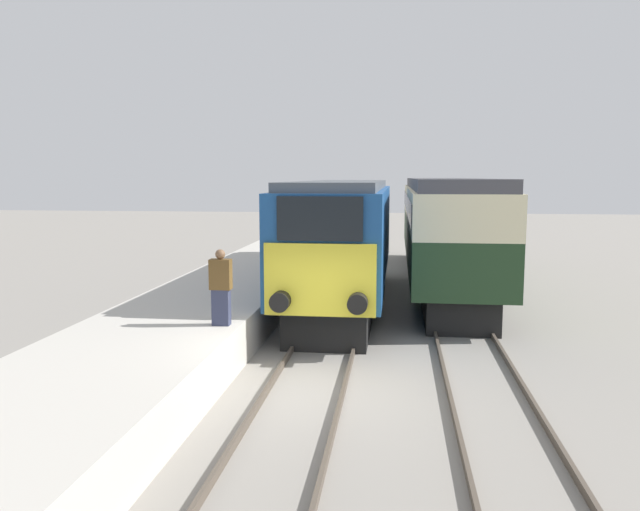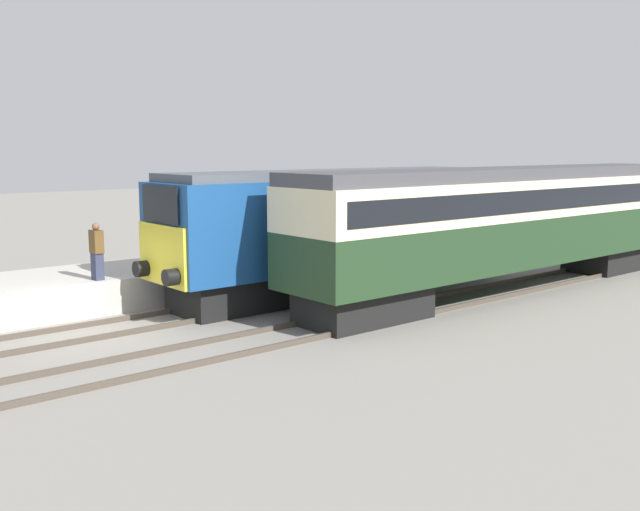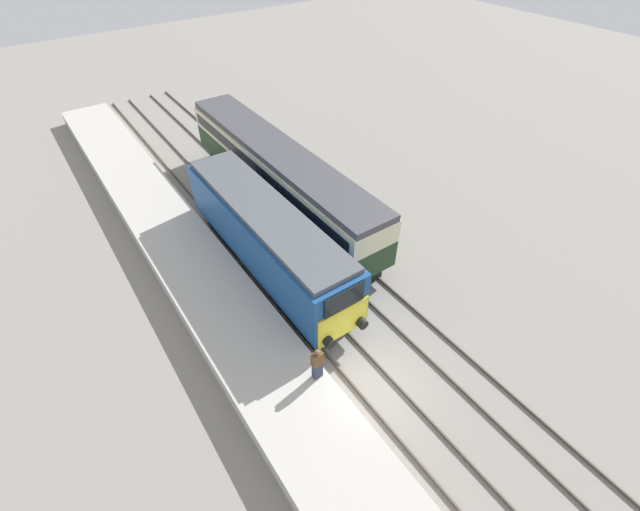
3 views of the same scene
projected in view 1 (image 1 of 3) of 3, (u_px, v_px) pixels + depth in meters
The scene contains 7 objects.
ground_plane at pixel (306, 392), 11.85m from camera, with size 120.00×120.00×0.00m, color gray.
platform_left at pixel (241, 289), 20.07m from camera, with size 3.50×50.00×0.98m.
rails_near_track at pixel (333, 326), 16.77m from camera, with size 1.51×60.00×0.14m.
rails_far_track at pixel (462, 330), 16.35m from camera, with size 1.50×60.00×0.14m.
locomotive at pixel (344, 238), 19.63m from camera, with size 2.70×12.53×3.94m.
passenger_carriage at pixel (443, 220), 23.68m from camera, with size 2.75×17.30×4.01m.
person_on_platform at pixel (221, 288), 12.98m from camera, with size 0.44×0.26×1.60m.
Camera 1 is at (1.67, -11.31, 4.06)m, focal length 35.00 mm.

